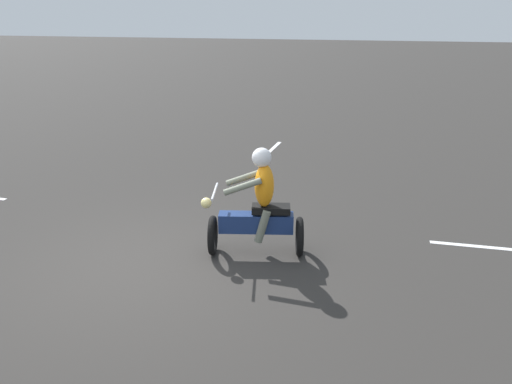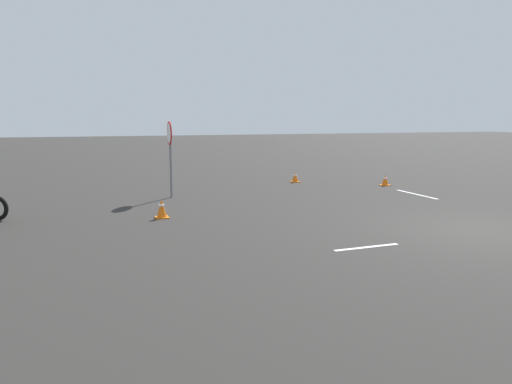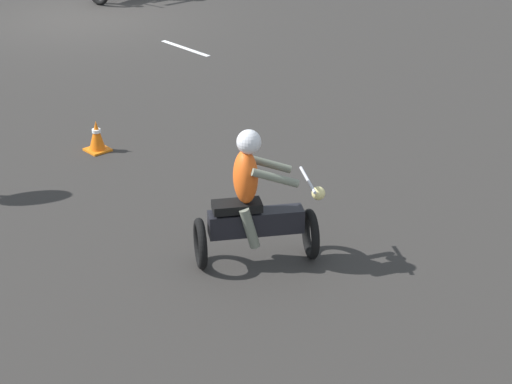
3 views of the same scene
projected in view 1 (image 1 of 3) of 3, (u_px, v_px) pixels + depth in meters
The scene contains 4 objects.
ground_plane at pixel (142, 268), 7.15m from camera, with size 120.00×120.00×0.00m, color #2D2B28.
motorcycle_rider_foreground at pixel (258, 210), 7.30m from camera, with size 1.56×0.91×1.66m.
lane_stripe_w at pixel (502, 249), 7.71m from camera, with size 0.10×2.13×0.01m, color silver.
lane_stripe_s at pixel (272, 149), 13.25m from camera, with size 0.10×1.61×0.01m, color silver.
Camera 1 is at (-3.12, 5.76, 3.47)m, focal length 35.00 mm.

